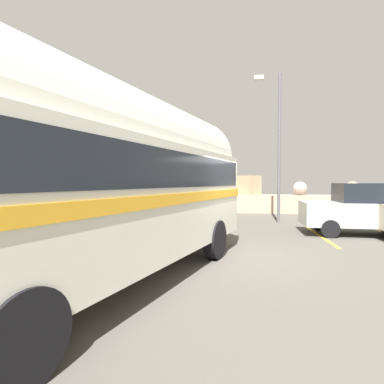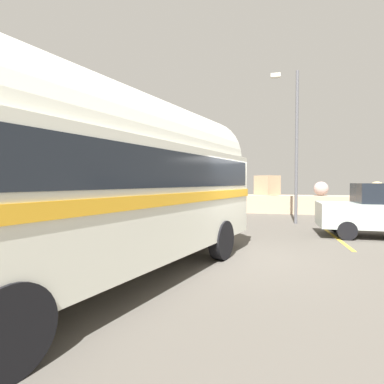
# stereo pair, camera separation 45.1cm
# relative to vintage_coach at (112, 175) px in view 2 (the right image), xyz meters

# --- Properties ---
(ground) EXTENTS (32.00, 26.00, 0.02)m
(ground) POSITION_rel_vintage_coach_xyz_m (1.94, 2.53, -2.04)
(ground) COLOR #514D46
(breakwater) EXTENTS (31.36, 2.05, 2.33)m
(breakwater) POSITION_rel_vintage_coach_xyz_m (2.00, 14.32, -1.37)
(breakwater) COLOR tan
(breakwater) RESTS_ON ground
(vintage_coach) EXTENTS (4.63, 8.91, 3.70)m
(vintage_coach) POSITION_rel_vintage_coach_xyz_m (0.00, 0.00, 0.00)
(vintage_coach) COLOR black
(vintage_coach) RESTS_ON ground
(lamp_post) EXTENTS (1.24, 0.33, 6.95)m
(lamp_post) POSITION_rel_vintage_coach_xyz_m (4.09, 9.39, 1.84)
(lamp_post) COLOR #5B5B60
(lamp_post) RESTS_ON ground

